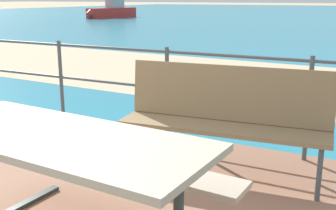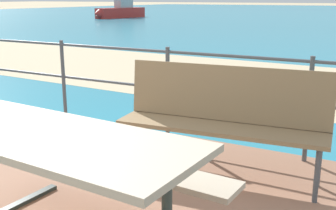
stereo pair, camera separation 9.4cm
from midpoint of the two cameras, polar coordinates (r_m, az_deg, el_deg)
beach_strip at (r=8.27m, az=13.49°, el=3.21°), size 54.16×7.19×0.01m
picnic_table at (r=2.41m, az=-14.57°, el=-8.26°), size 1.83×1.47×0.79m
park_bench at (r=3.58m, az=8.24°, el=-0.97°), size 1.79×0.59×0.95m
railing_fence at (r=4.50m, az=0.54°, el=3.35°), size 5.94×0.04×1.00m
boat_mid at (r=33.35m, az=-6.45°, el=12.62°), size 1.76×5.06×1.56m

